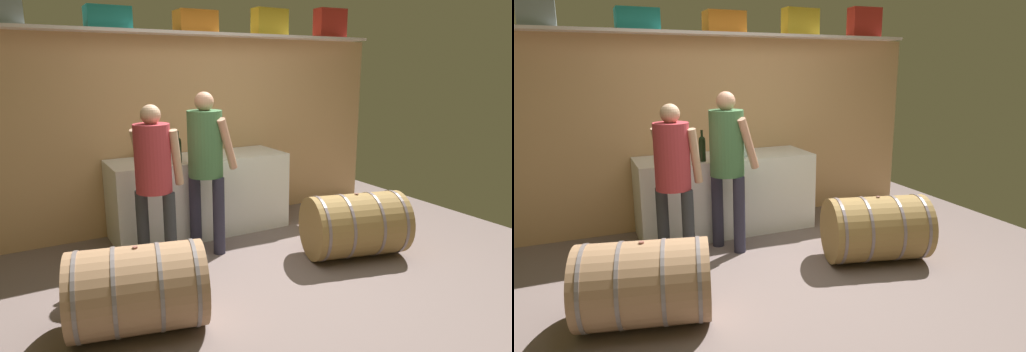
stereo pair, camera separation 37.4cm
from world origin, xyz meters
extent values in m
cube|color=#72615E|center=(0.00, 0.51, -0.01)|extent=(6.17, 7.29, 0.02)
cube|color=tan|center=(0.00, 2.05, 1.08)|extent=(4.97, 0.10, 2.16)
cube|color=silver|center=(0.00, 1.90, 2.18)|extent=(4.57, 0.40, 0.03)
cube|color=gray|center=(-1.84, 1.90, 2.35)|extent=(0.33, 0.25, 0.30)
cube|color=#1A807C|center=(-0.93, 1.90, 2.30)|extent=(0.43, 0.26, 0.21)
cube|color=orange|center=(0.00, 1.90, 2.31)|extent=(0.43, 0.30, 0.23)
cube|color=yellow|center=(0.94, 1.90, 2.35)|extent=(0.43, 0.20, 0.30)
cube|color=red|center=(1.84, 1.90, 2.37)|extent=(0.40, 0.23, 0.35)
cube|color=white|center=(-0.11, 1.65, 0.43)|extent=(1.95, 0.67, 0.87)
cylinder|color=black|center=(-0.42, 1.45, 0.98)|extent=(0.07, 0.07, 0.22)
sphere|color=black|center=(-0.42, 1.45, 1.10)|extent=(0.07, 0.07, 0.07)
cylinder|color=black|center=(-0.42, 1.45, 1.15)|extent=(0.03, 0.03, 0.09)
cylinder|color=#B5C6C4|center=(0.07, 1.50, 0.98)|extent=(0.07, 0.07, 0.21)
sphere|color=#B5C6C4|center=(0.07, 1.50, 1.10)|extent=(0.07, 0.07, 0.07)
cylinder|color=#B5C6C4|center=(0.07, 1.50, 1.14)|extent=(0.03, 0.03, 0.07)
cylinder|color=white|center=(-0.71, 1.91, 0.87)|extent=(0.08, 0.08, 0.00)
cylinder|color=white|center=(-0.71, 1.91, 0.91)|extent=(0.01, 0.01, 0.07)
sphere|color=white|center=(-0.71, 1.91, 0.97)|extent=(0.08, 0.08, 0.08)
sphere|color=maroon|center=(-0.71, 1.91, 0.96)|extent=(0.05, 0.05, 0.05)
cylinder|color=olive|center=(0.96, 0.28, 0.32)|extent=(1.07, 0.83, 0.62)
cylinder|color=slate|center=(0.58, 0.38, 0.32)|extent=(0.18, 0.62, 0.63)
cylinder|color=slate|center=(0.82, 0.32, 0.32)|extent=(0.18, 0.62, 0.63)
cylinder|color=slate|center=(1.11, 0.24, 0.32)|extent=(0.18, 0.62, 0.63)
cylinder|color=slate|center=(1.35, 0.19, 0.32)|extent=(0.18, 0.62, 0.63)
cylinder|color=#895749|center=(0.96, 0.28, 0.63)|extent=(0.04, 0.04, 0.01)
cylinder|color=#9F7654|center=(-1.26, 0.01, 0.31)|extent=(1.04, 0.81, 0.62)
cylinder|color=slate|center=(-1.64, 0.10, 0.31)|extent=(0.17, 0.62, 0.63)
cylinder|color=slate|center=(-1.40, 0.04, 0.31)|extent=(0.17, 0.62, 0.63)
cylinder|color=slate|center=(-1.11, -0.02, 0.31)|extent=(0.17, 0.62, 0.63)
cylinder|color=slate|center=(-0.88, -0.08, 0.31)|extent=(0.17, 0.62, 0.63)
cylinder|color=#93554A|center=(-1.26, 0.01, 0.63)|extent=(0.04, 0.04, 0.01)
cylinder|color=#2F3238|center=(-0.73, 0.84, 0.37)|extent=(0.11, 0.11, 0.74)
cylinder|color=#2F3238|center=(-0.93, 1.03, 0.37)|extent=(0.11, 0.11, 0.74)
cylinder|color=#AE333B|center=(-0.83, 0.94, 1.04)|extent=(0.32, 0.32, 0.61)
sphere|color=tan|center=(-0.83, 0.94, 1.43)|extent=(0.18, 0.18, 0.18)
cylinder|color=tan|center=(-0.63, 0.88, 1.04)|extent=(0.18, 0.18, 0.52)
cylinder|color=tan|center=(-0.90, 1.13, 1.04)|extent=(0.21, 0.21, 0.51)
cylinder|color=#2D2C3F|center=(-0.18, 0.98, 0.39)|extent=(0.12, 0.12, 0.78)
cylinder|color=#2D2C3F|center=(-0.33, 1.23, 0.39)|extent=(0.12, 0.12, 0.78)
cylinder|color=#447447|center=(-0.26, 1.10, 1.10)|extent=(0.34, 0.34, 0.65)
sphere|color=tan|center=(-0.26, 1.10, 1.51)|extent=(0.19, 0.19, 0.19)
cylinder|color=tan|center=(-0.07, 0.99, 1.10)|extent=(0.29, 0.22, 0.53)
cylinder|color=tan|center=(-0.28, 1.32, 1.10)|extent=(0.22, 0.18, 0.55)
camera|label=1|loc=(-1.95, -2.91, 1.82)|focal=31.69mm
camera|label=2|loc=(-1.61, -3.08, 1.82)|focal=31.69mm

